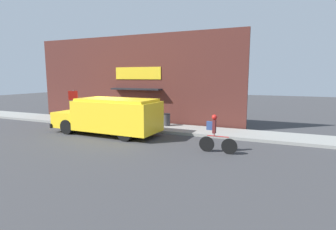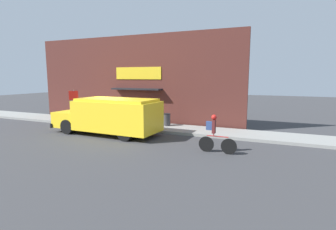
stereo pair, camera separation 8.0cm
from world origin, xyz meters
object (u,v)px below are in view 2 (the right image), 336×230
(cyclist, at_px, (215,134))
(trash_bin, at_px, (167,120))
(school_bus, at_px, (110,116))
(stop_sign_post, at_px, (74,100))

(cyclist, xyz_separation_m, trash_bin, (-4.01, 4.09, -0.27))
(school_bus, bearing_deg, stop_sign_post, 157.39)
(school_bus, distance_m, cyclist, 6.21)
(stop_sign_post, bearing_deg, trash_bin, 8.49)
(school_bus, distance_m, trash_bin, 3.64)
(cyclist, distance_m, trash_bin, 5.74)
(cyclist, distance_m, stop_sign_post, 10.95)
(trash_bin, bearing_deg, cyclist, -45.60)
(trash_bin, bearing_deg, stop_sign_post, -171.51)
(stop_sign_post, relative_size, trash_bin, 2.80)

